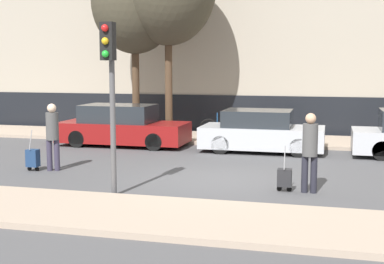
% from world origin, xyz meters
% --- Properties ---
extents(ground_plane, '(80.00, 80.00, 0.00)m').
position_xyz_m(ground_plane, '(0.00, 0.00, 0.00)').
color(ground_plane, '#4C4C4F').
extents(sidewalk_near, '(28.00, 2.50, 0.12)m').
position_xyz_m(sidewalk_near, '(0.00, -3.75, 0.06)').
color(sidewalk_near, tan).
rests_on(sidewalk_near, ground_plane).
extents(sidewalk_far, '(28.00, 3.00, 0.12)m').
position_xyz_m(sidewalk_far, '(0.00, 7.00, 0.06)').
color(sidewalk_far, tan).
rests_on(sidewalk_far, ground_plane).
extents(parked_car_0, '(4.58, 1.82, 1.47)m').
position_xyz_m(parked_car_0, '(-4.58, 4.71, 0.68)').
color(parked_car_0, maroon).
rests_on(parked_car_0, ground_plane).
extents(parked_car_1, '(4.04, 1.87, 1.39)m').
position_xyz_m(parked_car_1, '(0.40, 4.64, 0.65)').
color(parked_car_1, '#B7BABF').
rests_on(parked_car_1, ground_plane).
extents(pedestrian_left, '(0.34, 0.34, 1.84)m').
position_xyz_m(pedestrian_left, '(-4.68, -0.05, 1.05)').
color(pedestrian_left, '#383347').
rests_on(pedestrian_left, ground_plane).
extents(trolley_left, '(0.34, 0.29, 1.13)m').
position_xyz_m(trolley_left, '(-5.20, -0.23, 0.35)').
color(trolley_left, navy).
rests_on(trolley_left, ground_plane).
extents(pedestrian_right, '(0.35, 0.34, 1.81)m').
position_xyz_m(pedestrian_right, '(2.20, -0.89, 1.04)').
color(pedestrian_right, '#23232D').
rests_on(pedestrian_right, ground_plane).
extents(trolley_right, '(0.34, 0.29, 1.06)m').
position_xyz_m(trolley_right, '(1.65, -0.91, 0.32)').
color(trolley_right, '#262628').
rests_on(trolley_right, ground_plane).
extents(traffic_light, '(0.28, 0.47, 3.77)m').
position_xyz_m(traffic_light, '(-1.97, -2.36, 2.69)').
color(traffic_light, '#515154').
rests_on(traffic_light, ground_plane).
extents(parked_bicycle, '(1.77, 0.06, 0.96)m').
position_xyz_m(parked_bicycle, '(-1.34, 6.68, 0.49)').
color(parked_bicycle, black).
rests_on(parked_bicycle, sidewalk_far).
extents(bare_tree_down_street, '(3.31, 3.31, 7.22)m').
position_xyz_m(bare_tree_down_street, '(-4.73, 6.54, 5.29)').
color(bare_tree_down_street, '#4C3826').
rests_on(bare_tree_down_street, sidewalk_far).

